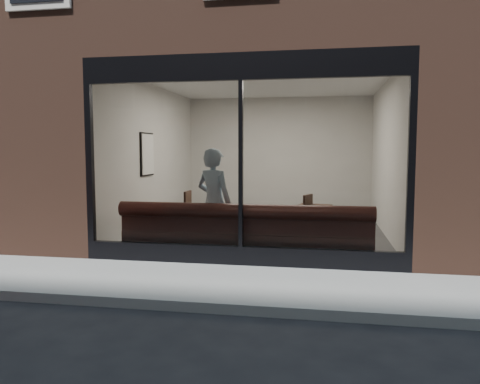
% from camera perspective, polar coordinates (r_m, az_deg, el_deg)
% --- Properties ---
extents(ground, '(120.00, 120.00, 0.00)m').
position_cam_1_polar(ground, '(5.34, -3.86, -14.22)').
color(ground, black).
rests_on(ground, ground).
extents(sidewalk_near, '(40.00, 2.00, 0.01)m').
position_cam_1_polar(sidewalk_near, '(6.27, -1.60, -11.19)').
color(sidewalk_near, gray).
rests_on(sidewalk_near, ground).
extents(kerb_near, '(40.00, 0.10, 0.12)m').
position_cam_1_polar(kerb_near, '(5.28, -4.00, -13.78)').
color(kerb_near, gray).
rests_on(kerb_near, ground).
extents(host_building_pier_left, '(2.50, 12.00, 3.20)m').
position_cam_1_polar(host_building_pier_left, '(13.82, -11.01, 4.39)').
color(host_building_pier_left, brown).
rests_on(host_building_pier_left, ground).
extents(host_building_pier_right, '(2.50, 12.00, 3.20)m').
position_cam_1_polar(host_building_pier_right, '(13.13, 21.27, 4.09)').
color(host_building_pier_right, brown).
rests_on(host_building_pier_right, ground).
extents(host_building_backfill, '(5.00, 6.00, 3.20)m').
position_cam_1_polar(host_building_backfill, '(15.93, 5.74, 4.56)').
color(host_building_backfill, brown).
rests_on(host_building_backfill, ground).
extents(cafe_floor, '(6.00, 6.00, 0.00)m').
position_cam_1_polar(cafe_floor, '(10.12, 3.03, -4.79)').
color(cafe_floor, '#2D2D30').
rests_on(cafe_floor, ground).
extents(cafe_ceiling, '(6.00, 6.00, 0.00)m').
position_cam_1_polar(cafe_ceiling, '(10.06, 3.12, 13.28)').
color(cafe_ceiling, white).
rests_on(cafe_ceiling, host_building_upper).
extents(cafe_wall_back, '(5.00, 0.00, 5.00)m').
position_cam_1_polar(cafe_wall_back, '(12.94, 4.71, 4.42)').
color(cafe_wall_back, beige).
rests_on(cafe_wall_back, ground).
extents(cafe_wall_left, '(0.00, 6.00, 6.00)m').
position_cam_1_polar(cafe_wall_left, '(10.56, -10.49, 4.17)').
color(cafe_wall_left, beige).
rests_on(cafe_wall_left, ground).
extents(cafe_wall_right, '(0.00, 6.00, 6.00)m').
position_cam_1_polar(cafe_wall_right, '(9.97, 17.46, 3.96)').
color(cafe_wall_right, beige).
rests_on(cafe_wall_right, ground).
extents(storefront_kick, '(5.00, 0.10, 0.30)m').
position_cam_1_polar(storefront_kick, '(7.23, 0.10, -7.79)').
color(storefront_kick, black).
rests_on(storefront_kick, ground).
extents(storefront_header, '(5.00, 0.10, 0.40)m').
position_cam_1_polar(storefront_header, '(7.15, 0.11, 15.07)').
color(storefront_header, black).
rests_on(storefront_header, host_building_upper).
extents(storefront_mullion, '(0.06, 0.10, 2.50)m').
position_cam_1_polar(storefront_mullion, '(7.05, 0.10, 3.37)').
color(storefront_mullion, black).
rests_on(storefront_mullion, storefront_kick).
extents(storefront_glass, '(4.80, 0.00, 4.80)m').
position_cam_1_polar(storefront_glass, '(7.02, 0.06, 3.36)').
color(storefront_glass, white).
rests_on(storefront_glass, storefront_kick).
extents(banquette, '(4.00, 0.55, 0.45)m').
position_cam_1_polar(banquette, '(7.60, 0.63, -6.57)').
color(banquette, '#371A14').
rests_on(banquette, cafe_floor).
extents(person, '(0.77, 0.66, 1.80)m').
position_cam_1_polar(person, '(7.77, -3.19, -1.28)').
color(person, '#A6C4D8').
rests_on(person, cafe_floor).
extents(cafe_table_left, '(0.79, 0.79, 0.04)m').
position_cam_1_polar(cafe_table_left, '(8.60, -6.52, -1.74)').
color(cafe_table_left, black).
rests_on(cafe_table_left, cafe_floor).
extents(cafe_table_right, '(0.70, 0.70, 0.04)m').
position_cam_1_polar(cafe_table_right, '(8.64, 8.93, -1.74)').
color(cafe_table_right, black).
rests_on(cafe_table_right, cafe_floor).
extents(cafe_chair_left, '(0.40, 0.40, 0.04)m').
position_cam_1_polar(cafe_chair_left, '(9.51, -7.45, -4.13)').
color(cafe_chair_left, black).
rests_on(cafe_chair_left, cafe_floor).
extents(cafe_chair_right, '(0.48, 0.48, 0.04)m').
position_cam_1_polar(cafe_chair_right, '(8.84, 7.08, -4.83)').
color(cafe_chair_right, black).
rests_on(cafe_chair_right, cafe_floor).
extents(wall_poster, '(0.02, 0.64, 0.85)m').
position_cam_1_polar(wall_poster, '(10.13, -11.18, 4.54)').
color(wall_poster, white).
rests_on(wall_poster, cafe_wall_left).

